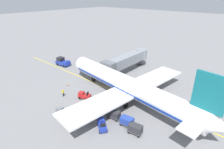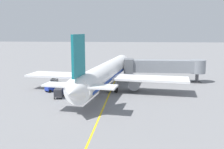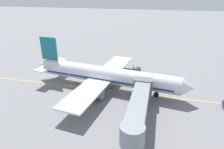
{
  "view_description": "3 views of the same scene",
  "coord_description": "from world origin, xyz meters",
  "px_view_note": "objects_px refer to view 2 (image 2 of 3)",
  "views": [
    {
      "loc": [
        -27.12,
        -19.1,
        19.92
      ],
      "look_at": [
        -0.28,
        4.04,
        4.04
      ],
      "focal_mm": 29.1,
      "sensor_mm": 36.0,
      "label": 1
    },
    {
      "loc": [
        4.69,
        -48.72,
        11.16
      ],
      "look_at": [
        0.02,
        0.95,
        2.68
      ],
      "focal_mm": 42.03,
      "sensor_mm": 36.0,
      "label": 2
    },
    {
      "loc": [
        38.27,
        10.44,
        20.88
      ],
      "look_at": [
        -2.11,
        0.51,
        3.03
      ],
      "focal_mm": 31.81,
      "sensor_mm": 36.0,
      "label": 3
    }
  ],
  "objects_px": {
    "parked_airliner": "(106,73)",
    "pushback_tractor": "(127,66)",
    "baggage_tug_spare": "(54,80)",
    "safety_cone_nose_left": "(96,75)",
    "baggage_cart_front": "(77,83)",
    "baggage_cart_second_in_train": "(70,86)",
    "baggage_cart_tail_end": "(58,92)",
    "baggage_cart_third_in_train": "(66,90)",
    "baggage_tug_lead": "(53,87)",
    "baggage_tug_trailing": "(85,79)",
    "jet_bridge": "(164,66)",
    "ground_crew_wing_walker": "(78,75)"
  },
  "relations": [
    {
      "from": "ground_crew_wing_walker",
      "to": "baggage_cart_third_in_train",
      "type": "bearing_deg",
      "value": -85.53
    },
    {
      "from": "baggage_cart_second_in_train",
      "to": "baggage_tug_lead",
      "type": "bearing_deg",
      "value": -176.66
    },
    {
      "from": "baggage_tug_spare",
      "to": "safety_cone_nose_left",
      "type": "xyz_separation_m",
      "value": [
        7.64,
        8.81,
        -0.42
      ]
    },
    {
      "from": "pushback_tractor",
      "to": "baggage_tug_spare",
      "type": "distance_m",
      "value": 25.48
    },
    {
      "from": "baggage_tug_lead",
      "to": "baggage_tug_trailing",
      "type": "xyz_separation_m",
      "value": [
        4.22,
        9.08,
        0.0
      ]
    },
    {
      "from": "jet_bridge",
      "to": "safety_cone_nose_left",
      "type": "height_order",
      "value": "jet_bridge"
    },
    {
      "from": "pushback_tractor",
      "to": "baggage_cart_front",
      "type": "height_order",
      "value": "pushback_tractor"
    },
    {
      "from": "parked_airliner",
      "to": "baggage_tug_lead",
      "type": "bearing_deg",
      "value": -167.69
    },
    {
      "from": "baggage_tug_lead",
      "to": "baggage_cart_second_in_train",
      "type": "xyz_separation_m",
      "value": [
        3.22,
        0.19,
        0.24
      ]
    },
    {
      "from": "parked_airliner",
      "to": "baggage_cart_third_in_train",
      "type": "distance_m",
      "value": 8.35
    },
    {
      "from": "parked_airliner",
      "to": "safety_cone_nose_left",
      "type": "xyz_separation_m",
      "value": [
        -4.13,
        14.33,
        -2.9
      ]
    },
    {
      "from": "parked_airliner",
      "to": "baggage_cart_front",
      "type": "relative_size",
      "value": 12.58
    },
    {
      "from": "jet_bridge",
      "to": "safety_cone_nose_left",
      "type": "xyz_separation_m",
      "value": [
        -15.75,
        5.59,
        -3.17
      ]
    },
    {
      "from": "baggage_cart_front",
      "to": "baggage_tug_trailing",
      "type": "bearing_deg",
      "value": 85.36
    },
    {
      "from": "baggage_cart_third_in_train",
      "to": "baggage_cart_second_in_train",
      "type": "bearing_deg",
      "value": 88.75
    },
    {
      "from": "baggage_cart_second_in_train",
      "to": "ground_crew_wing_walker",
      "type": "relative_size",
      "value": 1.76
    },
    {
      "from": "baggage_cart_third_in_train",
      "to": "safety_cone_nose_left",
      "type": "height_order",
      "value": "baggage_cart_third_in_train"
    },
    {
      "from": "parked_airliner",
      "to": "pushback_tractor",
      "type": "xyz_separation_m",
      "value": [
        2.99,
        26.29,
        -2.09
      ]
    },
    {
      "from": "baggage_cart_second_in_train",
      "to": "baggage_cart_third_in_train",
      "type": "height_order",
      "value": "same"
    },
    {
      "from": "baggage_tug_lead",
      "to": "ground_crew_wing_walker",
      "type": "relative_size",
      "value": 1.61
    },
    {
      "from": "baggage_tug_spare",
      "to": "safety_cone_nose_left",
      "type": "distance_m",
      "value": 11.67
    },
    {
      "from": "jet_bridge",
      "to": "baggage_cart_tail_end",
      "type": "height_order",
      "value": "jet_bridge"
    },
    {
      "from": "baggage_cart_front",
      "to": "safety_cone_nose_left",
      "type": "xyz_separation_m",
      "value": [
        1.79,
        13.13,
        -0.66
      ]
    },
    {
      "from": "pushback_tractor",
      "to": "baggage_cart_front",
      "type": "xyz_separation_m",
      "value": [
        -8.91,
        -25.08,
        -0.15
      ]
    },
    {
      "from": "pushback_tractor",
      "to": "baggage_tug_trailing",
      "type": "relative_size",
      "value": 1.67
    },
    {
      "from": "baggage_tug_spare",
      "to": "baggage_cart_third_in_train",
      "type": "bearing_deg",
      "value": -62.85
    },
    {
      "from": "baggage_cart_second_in_train",
      "to": "baggage_cart_tail_end",
      "type": "height_order",
      "value": "same"
    },
    {
      "from": "baggage_tug_lead",
      "to": "baggage_cart_tail_end",
      "type": "height_order",
      "value": "baggage_tug_lead"
    },
    {
      "from": "baggage_cart_third_in_train",
      "to": "safety_cone_nose_left",
      "type": "relative_size",
      "value": 5.03
    },
    {
      "from": "parked_airliner",
      "to": "baggage_cart_third_in_train",
      "type": "bearing_deg",
      "value": -144.13
    },
    {
      "from": "safety_cone_nose_left",
      "to": "parked_airliner",
      "type": "bearing_deg",
      "value": -73.92
    },
    {
      "from": "baggage_cart_front",
      "to": "safety_cone_nose_left",
      "type": "height_order",
      "value": "baggage_cart_front"
    },
    {
      "from": "baggage_tug_lead",
      "to": "baggage_cart_second_in_train",
      "type": "distance_m",
      "value": 3.24
    },
    {
      "from": "jet_bridge",
      "to": "baggage_cart_tail_end",
      "type": "bearing_deg",
      "value": -140.41
    },
    {
      "from": "baggage_tug_spare",
      "to": "baggage_cart_third_in_train",
      "type": "relative_size",
      "value": 0.89
    },
    {
      "from": "jet_bridge",
      "to": "baggage_cart_tail_end",
      "type": "distance_m",
      "value": 24.48
    },
    {
      "from": "baggage_tug_trailing",
      "to": "ground_crew_wing_walker",
      "type": "distance_m",
      "value": 4.64
    },
    {
      "from": "baggage_cart_second_in_train",
      "to": "baggage_cart_tail_end",
      "type": "distance_m",
      "value": 4.9
    },
    {
      "from": "jet_bridge",
      "to": "baggage_cart_third_in_train",
      "type": "height_order",
      "value": "jet_bridge"
    },
    {
      "from": "baggage_cart_third_in_train",
      "to": "baggage_cart_tail_end",
      "type": "height_order",
      "value": "same"
    },
    {
      "from": "baggage_tug_trailing",
      "to": "baggage_cart_second_in_train",
      "type": "xyz_separation_m",
      "value": [
        -1.0,
        -8.89,
        0.24
      ]
    },
    {
      "from": "pushback_tractor",
      "to": "baggage_tug_lead",
      "type": "xyz_separation_m",
      "value": [
        -12.67,
        -28.4,
        -0.39
      ]
    },
    {
      "from": "baggage_tug_lead",
      "to": "safety_cone_nose_left",
      "type": "xyz_separation_m",
      "value": [
        5.55,
        16.45,
        -0.42
      ]
    },
    {
      "from": "safety_cone_nose_left",
      "to": "baggage_cart_second_in_train",
      "type": "bearing_deg",
      "value": -98.15
    },
    {
      "from": "baggage_cart_third_in_train",
      "to": "baggage_tug_trailing",
      "type": "bearing_deg",
      "value": 84.8
    },
    {
      "from": "baggage_tug_lead",
      "to": "baggage_cart_tail_end",
      "type": "distance_m",
      "value": 5.31
    },
    {
      "from": "baggage_cart_front",
      "to": "baggage_cart_tail_end",
      "type": "xyz_separation_m",
      "value": [
        -1.23,
        -7.98,
        0.0
      ]
    },
    {
      "from": "baggage_cart_tail_end",
      "to": "baggage_cart_second_in_train",
      "type": "bearing_deg",
      "value": 81.89
    },
    {
      "from": "baggage_tug_trailing",
      "to": "baggage_cart_tail_end",
      "type": "distance_m",
      "value": 13.85
    },
    {
      "from": "safety_cone_nose_left",
      "to": "pushback_tractor",
      "type": "bearing_deg",
      "value": 59.23
    }
  ]
}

